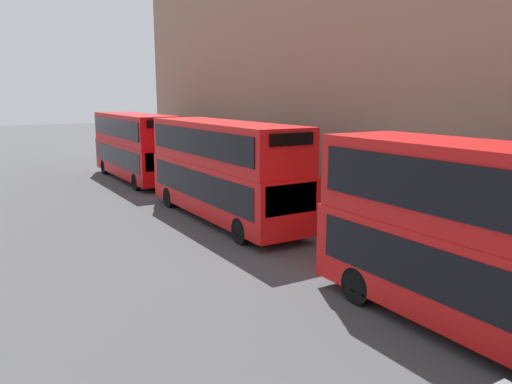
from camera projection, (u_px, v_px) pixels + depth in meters
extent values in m
cylinder|color=black|center=(358.00, 285.00, 13.13)|extent=(0.30, 1.00, 1.00)
cylinder|color=black|center=(417.00, 270.00, 14.27)|extent=(0.30, 1.00, 1.00)
cube|color=red|center=(223.00, 188.00, 21.80)|extent=(2.55, 10.35, 2.16)
cube|color=red|center=(223.00, 143.00, 21.42)|extent=(2.50, 10.15, 1.80)
cube|color=black|center=(223.00, 182.00, 21.75)|extent=(2.59, 9.53, 1.21)
cube|color=black|center=(223.00, 141.00, 21.40)|extent=(2.59, 9.53, 1.08)
cube|color=black|center=(291.00, 199.00, 17.39)|extent=(2.17, 0.06, 1.08)
cube|color=black|center=(292.00, 139.00, 16.99)|extent=(1.78, 0.06, 0.43)
cylinder|color=black|center=(241.00, 231.00, 18.40)|extent=(0.30, 1.00, 1.00)
cylinder|color=black|center=(291.00, 223.00, 19.54)|extent=(0.30, 1.00, 1.00)
cylinder|color=black|center=(170.00, 197.00, 24.42)|extent=(0.30, 1.00, 1.00)
cylinder|color=black|center=(211.00, 193.00, 25.56)|extent=(0.30, 1.00, 1.00)
cube|color=#B20C0F|center=(136.00, 159.00, 32.11)|extent=(2.55, 10.24, 2.07)
cube|color=#B20C0F|center=(134.00, 128.00, 31.74)|extent=(2.50, 10.04, 1.83)
cube|color=black|center=(136.00, 155.00, 32.07)|extent=(2.59, 9.42, 1.16)
cube|color=black|center=(134.00, 127.00, 31.72)|extent=(2.59, 9.42, 1.10)
cube|color=black|center=(164.00, 161.00, 27.75)|extent=(2.17, 0.06, 1.03)
cube|color=black|center=(163.00, 124.00, 27.36)|extent=(1.78, 0.06, 0.44)
cylinder|color=black|center=(137.00, 182.00, 28.75)|extent=(0.30, 1.00, 1.00)
cylinder|color=black|center=(173.00, 179.00, 29.89)|extent=(0.30, 1.00, 1.00)
cylinder|color=black|center=(105.00, 167.00, 34.67)|extent=(0.30, 1.00, 1.00)
cylinder|color=black|center=(136.00, 165.00, 35.81)|extent=(0.30, 1.00, 1.00)
cylinder|color=maroon|center=(218.00, 180.00, 27.86)|extent=(0.36, 0.36, 1.56)
sphere|color=tan|center=(218.00, 164.00, 27.69)|extent=(0.22, 0.22, 0.22)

